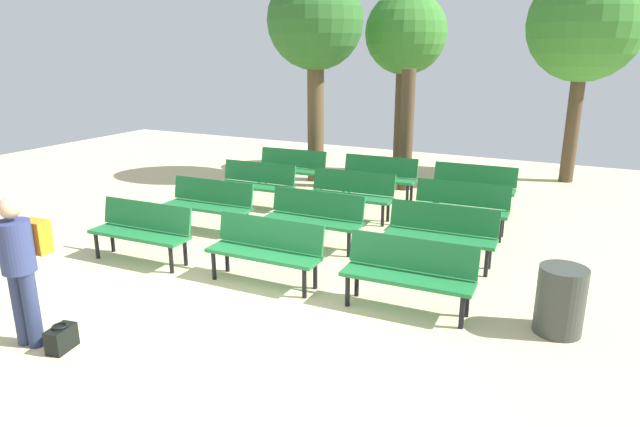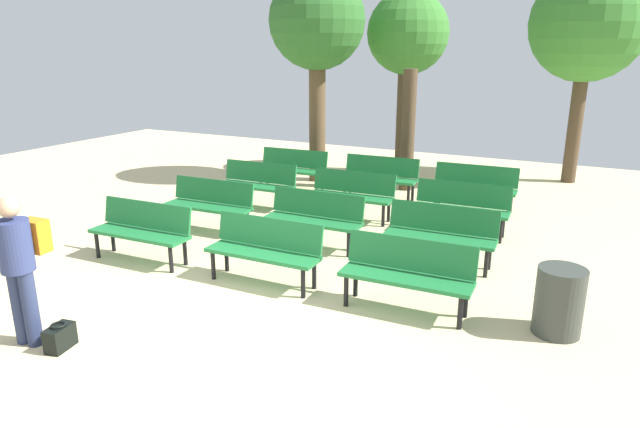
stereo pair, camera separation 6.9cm
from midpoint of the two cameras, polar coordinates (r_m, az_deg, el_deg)
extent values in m
plane|color=beige|center=(6.61, -12.90, -11.77)|extent=(24.00, 24.00, 0.00)
cube|color=#1E7238|center=(8.70, -18.21, -2.06)|extent=(1.61, 0.49, 0.05)
cube|color=#1E7238|center=(8.77, -17.49, -0.16)|extent=(1.60, 0.18, 0.40)
cylinder|color=black|center=(9.14, -22.01, -3.07)|extent=(0.06, 0.06, 0.40)
cylinder|color=black|center=(8.22, -15.18, -4.57)|extent=(0.06, 0.06, 0.40)
cylinder|color=black|center=(9.35, -20.62, -2.48)|extent=(0.06, 0.06, 0.40)
cylinder|color=black|center=(8.45, -13.82, -3.87)|extent=(0.06, 0.06, 0.40)
cube|color=#1E7238|center=(7.55, -6.09, -4.15)|extent=(1.61, 0.47, 0.05)
cube|color=#1E7238|center=(7.62, -5.37, -1.95)|extent=(1.60, 0.15, 0.40)
cylinder|color=black|center=(7.87, -11.03, -5.24)|extent=(0.06, 0.06, 0.40)
cylinder|color=black|center=(7.18, -1.89, -7.13)|extent=(0.06, 0.06, 0.40)
cylinder|color=black|center=(8.11, -9.70, -4.49)|extent=(0.06, 0.06, 0.40)
cylinder|color=black|center=(7.44, -0.76, -6.23)|extent=(0.06, 0.06, 0.40)
cube|color=#1E7238|center=(6.82, 8.57, -6.57)|extent=(1.61, 0.49, 0.05)
cube|color=#1E7238|center=(6.91, 9.12, -4.09)|extent=(1.60, 0.17, 0.40)
cylinder|color=black|center=(6.98, 2.54, -7.88)|extent=(0.06, 0.06, 0.40)
cylinder|color=black|center=(6.64, 13.98, -9.74)|extent=(0.06, 0.06, 0.40)
cylinder|color=black|center=(7.25, 3.50, -6.92)|extent=(0.06, 0.06, 0.40)
cylinder|color=black|center=(6.92, 14.49, -8.63)|extent=(0.06, 0.06, 0.40)
cube|color=#1E7238|center=(9.87, -11.65, 0.63)|extent=(1.61, 0.50, 0.05)
cube|color=#1E7238|center=(9.96, -11.06, 2.28)|extent=(1.60, 0.18, 0.40)
cylinder|color=black|center=(10.22, -15.28, -0.38)|extent=(0.06, 0.06, 0.40)
cylinder|color=black|center=(9.42, -8.66, -1.42)|extent=(0.06, 0.06, 0.40)
cylinder|color=black|center=(10.46, -14.19, 0.09)|extent=(0.06, 0.06, 0.40)
cylinder|color=black|center=(9.68, -7.64, -0.89)|extent=(0.06, 0.06, 0.40)
cube|color=#1E7238|center=(8.89, -1.01, -0.81)|extent=(1.61, 0.46, 0.05)
cube|color=#1E7238|center=(8.99, -0.45, 1.03)|extent=(1.60, 0.14, 0.40)
cylinder|color=black|center=(9.14, -5.39, -1.86)|extent=(0.06, 0.06, 0.40)
cylinder|color=black|center=(8.54, 2.72, -3.16)|extent=(0.06, 0.06, 0.40)
cylinder|color=black|center=(9.41, -4.39, -1.31)|extent=(0.06, 0.06, 0.40)
cylinder|color=black|center=(8.82, 3.53, -2.52)|extent=(0.06, 0.06, 0.40)
cube|color=#1E7238|center=(8.31, 11.90, -2.43)|extent=(1.62, 0.51, 0.05)
cube|color=#1E7238|center=(8.42, 12.29, -0.44)|extent=(1.60, 0.19, 0.40)
cylinder|color=black|center=(8.40, 6.90, -3.63)|extent=(0.06, 0.06, 0.40)
cylinder|color=black|center=(8.14, 16.39, -4.89)|extent=(0.06, 0.06, 0.40)
cylinder|color=black|center=(8.69, 7.52, -2.95)|extent=(0.06, 0.06, 0.40)
cylinder|color=black|center=(8.44, 16.69, -4.14)|extent=(0.06, 0.06, 0.40)
cube|color=#1E7238|center=(11.19, -6.86, 2.77)|extent=(1.61, 0.49, 0.05)
cube|color=#1E7238|center=(11.30, -6.38, 4.20)|extent=(1.60, 0.17, 0.40)
cylinder|color=black|center=(11.49, -10.22, 1.82)|extent=(0.06, 0.06, 0.40)
cylinder|color=black|center=(10.78, -4.07, 1.05)|extent=(0.06, 0.06, 0.40)
cylinder|color=black|center=(11.75, -9.34, 2.19)|extent=(0.06, 0.06, 0.40)
cylinder|color=black|center=(11.05, -3.28, 1.46)|extent=(0.06, 0.06, 0.40)
cube|color=#1E7238|center=(10.34, 2.83, 1.70)|extent=(1.62, 0.50, 0.05)
cube|color=#1E7238|center=(10.46, 3.25, 3.25)|extent=(1.60, 0.19, 0.40)
cylinder|color=black|center=(10.52, -1.06, 0.70)|extent=(0.06, 0.06, 0.40)
cylinder|color=black|center=(10.03, 6.21, -0.20)|extent=(0.06, 0.06, 0.40)
cylinder|color=black|center=(10.80, -0.34, 1.12)|extent=(0.06, 0.06, 0.40)
cylinder|color=black|center=(10.32, 6.76, 0.27)|extent=(0.06, 0.06, 0.40)
cube|color=#1E7238|center=(9.77, 13.87, 0.32)|extent=(1.62, 0.51, 0.05)
cube|color=#1E7238|center=(9.89, 14.17, 1.98)|extent=(1.60, 0.19, 0.40)
cylinder|color=black|center=(9.82, 9.59, -0.72)|extent=(0.06, 0.06, 0.40)
cylinder|color=black|center=(9.60, 17.70, -1.71)|extent=(0.06, 0.06, 0.40)
cylinder|color=black|center=(10.11, 10.05, -0.22)|extent=(0.06, 0.06, 0.40)
cylinder|color=black|center=(9.90, 17.92, -1.17)|extent=(0.06, 0.06, 0.40)
cube|color=#1E7238|center=(12.58, -3.28, 4.41)|extent=(1.62, 0.52, 0.05)
cube|color=#1E7238|center=(12.71, -2.90, 5.67)|extent=(1.60, 0.21, 0.40)
cylinder|color=black|center=(12.82, -6.39, 3.52)|extent=(0.06, 0.06, 0.40)
cylinder|color=black|center=(12.20, -0.65, 2.95)|extent=(0.06, 0.06, 0.40)
cylinder|color=black|center=(13.09, -5.70, 3.82)|extent=(0.06, 0.06, 0.40)
cylinder|color=black|center=(12.49, -0.05, 3.27)|extent=(0.06, 0.06, 0.40)
cube|color=#1E7238|center=(11.81, 5.71, 3.54)|extent=(1.62, 0.50, 0.05)
cube|color=#1E7238|center=(11.94, 6.05, 4.88)|extent=(1.60, 0.18, 0.40)
cylinder|color=black|center=(11.95, 2.25, 2.64)|extent=(0.06, 0.06, 0.40)
cylinder|color=black|center=(11.51, 8.72, 1.92)|extent=(0.06, 0.06, 0.40)
cylinder|color=black|center=(12.23, 2.81, 2.97)|extent=(0.06, 0.06, 0.40)
cylinder|color=black|center=(11.81, 9.15, 2.28)|extent=(0.06, 0.06, 0.40)
cube|color=#1E7238|center=(11.30, 15.12, 2.43)|extent=(1.61, 0.50, 0.05)
cube|color=#1E7238|center=(11.44, 15.38, 3.85)|extent=(1.60, 0.18, 0.40)
cylinder|color=black|center=(11.33, 11.41, 1.53)|extent=(0.06, 0.06, 0.40)
cylinder|color=black|center=(11.12, 18.44, 0.71)|extent=(0.06, 0.06, 0.40)
cylinder|color=black|center=(11.63, 11.77, 1.90)|extent=(0.06, 0.06, 0.40)
cylinder|color=black|center=(11.43, 18.62, 1.11)|extent=(0.06, 0.06, 0.40)
cylinder|color=#4C3A28|center=(12.55, 8.67, 8.35)|extent=(0.30, 0.30, 2.64)
cylinder|color=#4C3A28|center=(14.39, 8.25, 9.78)|extent=(0.40, 0.40, 2.82)
sphere|color=#387A2D|center=(14.30, 8.60, 17.77)|extent=(1.98, 1.98, 1.98)
cylinder|color=brown|center=(13.27, -0.60, 9.77)|extent=(0.39, 0.39, 3.00)
sphere|color=#2D6628|center=(13.19, -0.63, 19.08)|extent=(2.17, 2.17, 2.17)
cylinder|color=#4C3A28|center=(14.39, 24.27, 8.49)|extent=(0.32, 0.32, 2.82)
sphere|color=#387A2D|center=(14.29, 25.35, 17.11)|extent=(2.54, 2.54, 2.54)
cylinder|color=navy|center=(6.76, -27.60, -8.69)|extent=(0.16, 0.16, 0.85)
cylinder|color=navy|center=(6.87, -28.49, -8.40)|extent=(0.16, 0.16, 0.85)
cylinder|color=navy|center=(6.57, -28.88, -2.98)|extent=(0.37, 0.37, 0.55)
sphere|color=tan|center=(6.46, -29.39, 0.49)|extent=(0.22, 0.22, 0.22)
cube|color=orange|center=(6.72, -27.24, -2.10)|extent=(0.29, 0.20, 0.36)
cube|color=black|center=(6.67, -25.14, -11.48)|extent=(0.23, 0.35, 0.26)
torus|color=black|center=(6.61, -25.31, -10.33)|extent=(0.16, 0.16, 0.02)
cylinder|color=#383D38|center=(6.82, 23.05, -8.16)|extent=(0.53, 0.53, 0.78)
camera|label=1|loc=(0.03, -90.22, -0.07)|focal=31.37mm
camera|label=2|loc=(0.03, 89.78, 0.07)|focal=31.37mm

